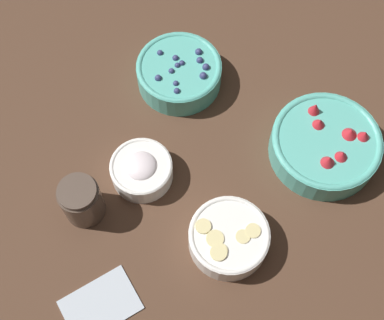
% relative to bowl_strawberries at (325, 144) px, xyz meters
% --- Properties ---
extents(ground_plane, '(4.00, 4.00, 0.00)m').
position_rel_bowl_strawberries_xyz_m(ground_plane, '(0.18, -0.17, -0.04)').
color(ground_plane, '#4C3323').
extents(bowl_strawberries, '(0.22, 0.22, 0.08)m').
position_rel_bowl_strawberries_xyz_m(bowl_strawberries, '(0.00, 0.00, 0.00)').
color(bowl_strawberries, '#56B7A8').
rests_on(bowl_strawberries, ground_plane).
extents(bowl_blueberries, '(0.18, 0.18, 0.06)m').
position_rel_bowl_strawberries_xyz_m(bowl_blueberries, '(0.04, -0.33, -0.00)').
color(bowl_blueberries, '#56B7A8').
rests_on(bowl_blueberries, ground_plane).
extents(bowl_bananas, '(0.15, 0.15, 0.06)m').
position_rel_bowl_strawberries_xyz_m(bowl_bananas, '(0.27, -0.04, -0.00)').
color(bowl_bananas, white).
rests_on(bowl_bananas, ground_plane).
extents(bowl_cream, '(0.12, 0.12, 0.06)m').
position_rel_bowl_strawberries_xyz_m(bowl_cream, '(0.26, -0.25, -0.01)').
color(bowl_cream, white).
rests_on(bowl_cream, ground_plane).
extents(jar_chocolate, '(0.08, 0.08, 0.10)m').
position_rel_bowl_strawberries_xyz_m(jar_chocolate, '(0.39, -0.29, 0.01)').
color(jar_chocolate, '#4C3D33').
rests_on(jar_chocolate, ground_plane).
extents(napkin, '(0.15, 0.13, 0.01)m').
position_rel_bowl_strawberries_xyz_m(napkin, '(0.50, -0.15, -0.03)').
color(napkin, '#B2BCC6').
rests_on(napkin, ground_plane).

